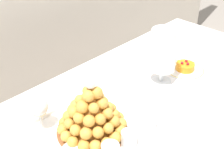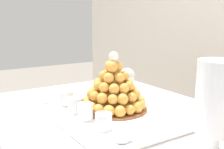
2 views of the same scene
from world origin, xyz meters
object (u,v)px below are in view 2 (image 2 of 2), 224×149
Objects in this scene: creme_brulee_ramekin at (90,101)px; dessert_cup_left at (67,99)px; croquembouche at (114,89)px; dessert_cup_right at (121,133)px; dessert_cup_mid_right at (104,122)px; macaron_goblet at (219,99)px; dessert_cup_centre at (86,112)px; serving_tray at (114,115)px; wine_glass at (127,77)px; dessert_cup_mid_left at (76,106)px.

dessert_cup_left is at bearing -113.17° from creme_brulee_ramekin.
dessert_cup_right is (0.25, -0.14, -0.06)m from croquembouche.
macaron_goblet is at bearing 28.45° from dessert_cup_mid_right.
dessert_cup_centre is (0.04, -0.15, -0.06)m from croquembouche.
macaron_goblet is (0.62, 0.15, 0.13)m from dessert_cup_left.
creme_brulee_ramekin is (-0.12, -0.04, -0.07)m from croquembouche.
dessert_cup_mid_right is 0.10m from dessert_cup_right.
wine_glass reaches higher than serving_tray.
dessert_cup_centre is (-0.01, -0.12, 0.03)m from serving_tray.
macaron_goblet is at bearing 13.97° from dessert_cup_left.
croquembouche is at bearing -51.58° from wine_glass.
dessert_cup_centre is 0.64× the size of creme_brulee_ramekin.
serving_tray is at bearing 151.60° from dessert_cup_right.
dessert_cup_mid_right is at bearing 0.24° from dessert_cup_mid_left.
wine_glass is (-0.58, 0.13, -0.06)m from macaron_goblet.
creme_brulee_ramekin is 0.64× the size of wine_glass.
croquembouche is at bearing 137.57° from dessert_cup_mid_right.
dessert_cup_centre is 1.13× the size of dessert_cup_right.
dessert_cup_mid_right reaches higher than creme_brulee_ramekin.
croquembouche is 0.15m from creme_brulee_ramekin.
macaron_goblet reaches higher than dessert_cup_centre.
creme_brulee_ramekin is at bearing -174.82° from serving_tray.
croquembouche reaches higher than dessert_cup_mid_left.
dessert_cup_right is at bearing 0.91° from dessert_cup_mid_right.
croquembouche is 4.70× the size of dessert_cup_mid_right.
wine_glass is at bearing 128.42° from croquembouche.
dessert_cup_mid_right is at bearing -46.49° from serving_tray.
croquembouche is 4.64× the size of dessert_cup_left.
dessert_cup_mid_right reaches higher than dessert_cup_right.
croquembouche reaches higher than dessert_cup_mid_right.
dessert_cup_mid_left is 0.09m from dessert_cup_centre.
dessert_cup_left is at bearing -140.65° from croquembouche.
serving_tray is at bearing 86.28° from dessert_cup_centre.
croquembouche is at bearing -177.08° from macaron_goblet.
croquembouche is 4.30× the size of dessert_cup_mid_left.
dessert_cup_mid_right is 1.08× the size of dessert_cup_right.
dessert_cup_mid_left is 0.12m from creme_brulee_ramekin.
croquembouche is at bearing 104.91° from dessert_cup_centre.
croquembouche is 0.16m from dessert_cup_centre.
dessert_cup_centre reaches higher than serving_tray.
wine_glass is at bearing 103.61° from dessert_cup_mid_left.
dessert_cup_right is (0.41, -0.01, -0.00)m from dessert_cup_left.
creme_brulee_ramekin is (-0.38, 0.10, -0.01)m from dessert_cup_right.
dessert_cup_centre is at bearing -61.89° from wine_glass.
croquembouche reaches higher than serving_tray.
dessert_cup_centre is at bearing -32.82° from creme_brulee_ramekin.
creme_brulee_ramekin is 0.35× the size of macaron_goblet.
dessert_cup_mid_right is at bearing -179.09° from dessert_cup_right.
creme_brulee_ramekin is 0.60m from macaron_goblet.
dessert_cup_mid_left is at bearing -161.93° from macaron_goblet.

